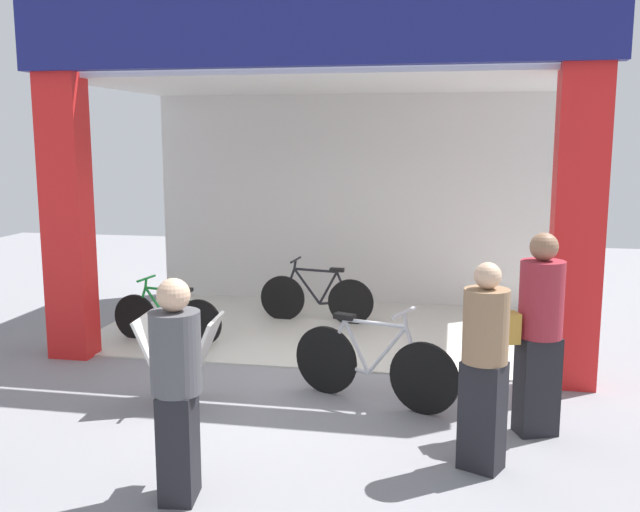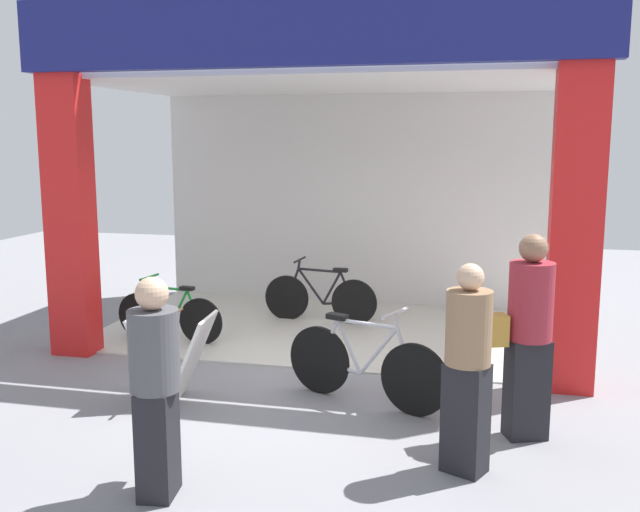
% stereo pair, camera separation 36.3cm
% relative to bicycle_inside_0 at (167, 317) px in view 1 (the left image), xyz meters
% --- Properties ---
extents(ground_plane, '(20.23, 20.23, 0.00)m').
position_rel_bicycle_inside_0_xyz_m(ground_plane, '(1.93, -0.71, -0.33)').
color(ground_plane, gray).
rests_on(ground_plane, ground).
extents(shop_facade, '(6.32, 3.74, 4.05)m').
position_rel_bicycle_inside_0_xyz_m(shop_facade, '(1.93, 1.06, 1.84)').
color(shop_facade, beige).
rests_on(shop_facade, ground).
extents(bicycle_inside_0, '(1.50, 0.41, 0.83)m').
position_rel_bicycle_inside_0_xyz_m(bicycle_inside_0, '(0.00, 0.00, 0.00)').
color(bicycle_inside_0, black).
rests_on(bicycle_inside_0, ground).
extents(bicycle_inside_1, '(1.63, 0.45, 0.90)m').
position_rel_bicycle_inside_0_xyz_m(bicycle_inside_1, '(1.66, 1.34, 0.03)').
color(bicycle_inside_1, black).
rests_on(bicycle_inside_1, ground).
extents(bicycle_parked_0, '(1.66, 0.68, 0.97)m').
position_rel_bicycle_inside_0_xyz_m(bicycle_parked_0, '(2.78, -1.58, 0.06)').
color(bicycle_parked_0, black).
rests_on(bicycle_parked_0, ground).
extents(sandwich_board_sign, '(0.81, 0.63, 0.89)m').
position_rel_bicycle_inside_0_xyz_m(sandwich_board_sign, '(0.96, -1.95, 0.11)').
color(sandwich_board_sign, silver).
rests_on(sandwich_board_sign, ground).
extents(pedestrian_0, '(0.40, 0.57, 1.61)m').
position_rel_bicycle_inside_0_xyz_m(pedestrian_0, '(1.64, -3.71, 0.51)').
color(pedestrian_0, black).
rests_on(pedestrian_0, ground).
extents(pedestrian_2, '(0.46, 0.46, 1.64)m').
position_rel_bicycle_inside_0_xyz_m(pedestrian_2, '(3.78, -2.82, 0.52)').
color(pedestrian_2, black).
rests_on(pedestrian_2, ground).
extents(pedestrian_3, '(0.72, 0.49, 1.78)m').
position_rel_bicycle_inside_0_xyz_m(pedestrian_3, '(4.25, -2.05, 0.61)').
color(pedestrian_3, black).
rests_on(pedestrian_3, ground).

